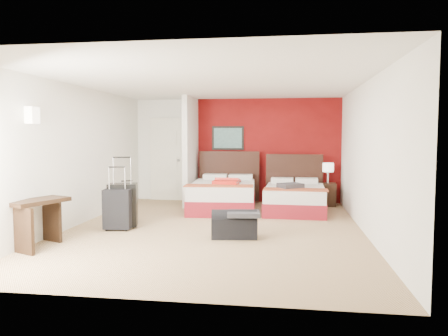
% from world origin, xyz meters
% --- Properties ---
extents(ground, '(6.50, 6.50, 0.00)m').
position_xyz_m(ground, '(0.00, 0.00, 0.00)').
color(ground, tan).
rests_on(ground, ground).
extents(room_walls, '(5.02, 6.52, 2.50)m').
position_xyz_m(room_walls, '(-1.40, 1.42, 1.26)').
color(room_walls, white).
rests_on(room_walls, ground).
extents(red_accent_panel, '(3.50, 0.04, 2.50)m').
position_xyz_m(red_accent_panel, '(0.75, 3.23, 1.25)').
color(red_accent_panel, maroon).
rests_on(red_accent_panel, ground).
extents(partition_wall, '(0.12, 1.20, 2.50)m').
position_xyz_m(partition_wall, '(-1.00, 2.61, 1.25)').
color(partition_wall, silver).
rests_on(partition_wall, ground).
extents(entry_door, '(0.82, 0.06, 2.05)m').
position_xyz_m(entry_door, '(-1.75, 3.20, 1.02)').
color(entry_door, silver).
rests_on(entry_door, ground).
extents(bed_left, '(1.49, 2.04, 0.59)m').
position_xyz_m(bed_left, '(-0.14, 1.94, 0.29)').
color(bed_left, silver).
rests_on(bed_left, ground).
extents(bed_right, '(1.30, 1.81, 0.53)m').
position_xyz_m(bed_right, '(1.40, 1.92, 0.27)').
color(bed_right, white).
rests_on(bed_right, ground).
extents(red_suitcase_open, '(0.57, 0.75, 0.09)m').
position_xyz_m(red_suitcase_open, '(-0.04, 1.84, 0.63)').
color(red_suitcase_open, red).
rests_on(red_suitcase_open, bed_left).
extents(jacket_bundle, '(0.58, 0.55, 0.11)m').
position_xyz_m(jacket_bundle, '(1.30, 1.62, 0.58)').
color(jacket_bundle, '#3C3B41').
rests_on(jacket_bundle, bed_right).
extents(nightstand, '(0.39, 0.39, 0.53)m').
position_xyz_m(nightstand, '(2.16, 2.82, 0.26)').
color(nightstand, black).
rests_on(nightstand, ground).
extents(table_lamp, '(0.29, 0.29, 0.46)m').
position_xyz_m(table_lamp, '(2.16, 2.82, 0.76)').
color(table_lamp, white).
rests_on(table_lamp, nightstand).
extents(suitcase_black, '(0.56, 0.42, 0.75)m').
position_xyz_m(suitcase_black, '(-1.61, -0.09, 0.37)').
color(suitcase_black, black).
rests_on(suitcase_black, ground).
extents(suitcase_charcoal, '(0.48, 0.32, 0.67)m').
position_xyz_m(suitcase_charcoal, '(-1.63, -0.29, 0.33)').
color(suitcase_charcoal, black).
rests_on(suitcase_charcoal, ground).
extents(suitcase_navy, '(0.39, 0.34, 0.46)m').
position_xyz_m(suitcase_navy, '(-1.72, 0.39, 0.23)').
color(suitcase_navy, black).
rests_on(suitcase_navy, ground).
extents(duffel_bag, '(0.75, 0.47, 0.36)m').
position_xyz_m(duffel_bag, '(0.41, -0.54, 0.18)').
color(duffel_bag, black).
rests_on(duffel_bag, ground).
extents(jacket_draped, '(0.54, 0.47, 0.07)m').
position_xyz_m(jacket_draped, '(0.56, -0.59, 0.39)').
color(jacket_draped, '#333237').
rests_on(jacket_draped, duffel_bag).
extents(desk, '(0.70, 0.94, 0.70)m').
position_xyz_m(desk, '(-2.31, -1.54, 0.35)').
color(desk, black).
rests_on(desk, ground).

